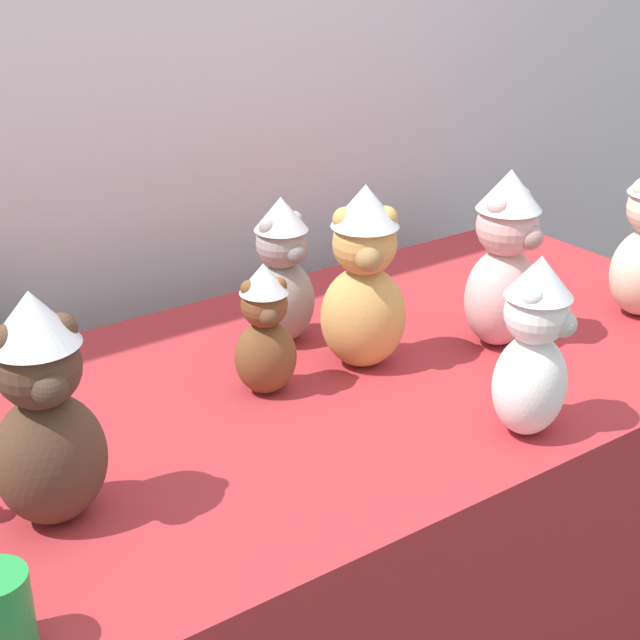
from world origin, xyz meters
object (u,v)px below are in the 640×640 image
at_px(teddy_bear_honey, 364,280).
at_px(teddy_bear_ash, 282,273).
at_px(display_table, 320,550).
at_px(teddy_bear_snow, 533,349).
at_px(teddy_bear_blush, 505,261).
at_px(teddy_bear_cocoa, 44,413).
at_px(teddy_bear_chestnut, 265,331).

xyz_separation_m(teddy_bear_honey, teddy_bear_ash, (-0.06, 0.17, -0.03)).
height_order(display_table, teddy_bear_ash, teddy_bear_ash).
xyz_separation_m(teddy_bear_ash, teddy_bear_snow, (0.14, -0.52, 0.01)).
relative_size(teddy_bear_blush, teddy_bear_cocoa, 1.00).
bearing_deg(teddy_bear_blush, teddy_bear_honey, 151.50).
height_order(teddy_bear_blush, teddy_bear_cocoa, teddy_bear_cocoa).
height_order(teddy_bear_honey, teddy_bear_snow, teddy_bear_honey).
distance_m(display_table, teddy_bear_honey, 0.56).
height_order(display_table, teddy_bear_chestnut, teddy_bear_chestnut).
height_order(teddy_bear_cocoa, teddy_bear_snow, teddy_bear_cocoa).
relative_size(teddy_bear_blush, teddy_bear_snow, 1.14).
relative_size(teddy_bear_honey, teddy_bear_blush, 1.00).
xyz_separation_m(teddy_bear_blush, teddy_bear_snow, (-0.20, -0.27, -0.02)).
relative_size(teddy_bear_blush, teddy_bear_chestnut, 1.44).
distance_m(teddy_bear_chestnut, teddy_bear_snow, 0.46).
bearing_deg(display_table, teddy_bear_ash, 78.06).
bearing_deg(teddy_bear_cocoa, teddy_bear_honey, 16.58).
height_order(display_table, teddy_bear_honey, teddy_bear_honey).
height_order(teddy_bear_cocoa, teddy_bear_chestnut, teddy_bear_cocoa).
bearing_deg(teddy_bear_snow, display_table, 92.31).
height_order(teddy_bear_honey, teddy_bear_chestnut, teddy_bear_honey).
bearing_deg(display_table, teddy_bear_cocoa, -167.12).
relative_size(teddy_bear_honey, teddy_bear_chestnut, 1.43).
xyz_separation_m(teddy_bear_cocoa, teddy_bear_ash, (0.59, 0.30, -0.03)).
distance_m(teddy_bear_cocoa, teddy_bear_snow, 0.76).
bearing_deg(teddy_bear_blush, display_table, 156.43).
relative_size(display_table, teddy_bear_ash, 6.30).
xyz_separation_m(teddy_bear_blush, teddy_bear_ash, (-0.34, 0.25, -0.03)).
relative_size(teddy_bear_honey, teddy_bear_snow, 1.13).
xyz_separation_m(display_table, teddy_bear_honey, (0.10, 0.01, 0.55)).
height_order(teddy_bear_blush, teddy_bear_chestnut, teddy_bear_blush).
bearing_deg(teddy_bear_honey, teddy_bear_blush, 13.62).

